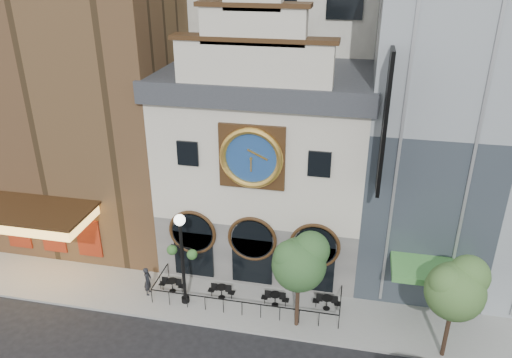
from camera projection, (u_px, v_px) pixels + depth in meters
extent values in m
plane|color=black|center=(237.00, 332.00, 26.67)|extent=(120.00, 120.00, 0.00)
cube|color=gray|center=(247.00, 301.00, 28.86)|extent=(44.00, 5.00, 0.15)
cube|color=#605E5B|center=(265.00, 224.00, 32.87)|extent=(12.00, 8.00, 4.00)
cube|color=beige|center=(266.00, 146.00, 30.55)|extent=(12.00, 8.00, 7.00)
cube|color=#2D3035|center=(267.00, 79.00, 28.82)|extent=(12.60, 8.60, 1.20)
cube|color=#362110|center=(252.00, 157.00, 26.55)|extent=(3.60, 0.25, 3.60)
cylinder|color=navy|center=(251.00, 158.00, 26.42)|extent=(3.10, 0.12, 3.10)
torus|color=#F7B848|center=(251.00, 158.00, 26.35)|extent=(3.46, 0.36, 3.46)
cube|color=brown|center=(78.00, 49.00, 32.65)|extent=(14.00, 12.00, 25.00)
cube|color=#FFBF59|center=(31.00, 216.00, 29.31)|extent=(7.00, 3.40, 0.70)
cube|color=#362110|center=(29.00, 209.00, 29.12)|extent=(7.40, 3.80, 0.15)
cube|color=maroon|center=(53.00, 234.00, 31.71)|extent=(5.60, 0.15, 2.60)
cube|color=gray|center=(493.00, 110.00, 28.84)|extent=(14.00, 12.00, 20.00)
cube|color=#4A9443|center=(436.00, 271.00, 25.83)|extent=(4.50, 2.40, 0.35)
cube|color=black|center=(385.00, 124.00, 23.40)|extent=(0.18, 1.60, 7.00)
cylinder|color=black|center=(172.00, 281.00, 29.30)|extent=(0.68, 0.68, 0.03)
cylinder|color=black|center=(172.00, 286.00, 29.45)|extent=(0.06, 0.06, 0.72)
cylinder|color=black|center=(221.00, 287.00, 28.75)|extent=(0.68, 0.68, 0.03)
cylinder|color=black|center=(221.00, 292.00, 28.91)|extent=(0.06, 0.06, 0.72)
cylinder|color=black|center=(275.00, 295.00, 28.14)|extent=(0.68, 0.68, 0.03)
cylinder|color=black|center=(275.00, 300.00, 28.30)|extent=(0.06, 0.06, 0.72)
cylinder|color=black|center=(327.00, 298.00, 27.86)|extent=(0.68, 0.68, 0.03)
cylinder|color=black|center=(327.00, 303.00, 28.01)|extent=(0.06, 0.06, 0.72)
imported|color=black|center=(148.00, 281.00, 29.04)|extent=(0.47, 0.67, 1.77)
cylinder|color=black|center=(183.00, 264.00, 27.63)|extent=(0.19, 0.19, 5.19)
cylinder|color=black|center=(185.00, 299.00, 28.66)|extent=(0.46, 0.46, 0.31)
sphere|color=white|center=(180.00, 220.00, 26.45)|extent=(0.62, 0.62, 0.62)
sphere|color=#335E25|center=(172.00, 250.00, 27.51)|extent=(0.58, 0.58, 0.58)
sphere|color=#335E25|center=(192.00, 254.00, 27.10)|extent=(0.58, 0.58, 0.58)
cylinder|color=#382619|center=(297.00, 302.00, 26.36)|extent=(0.22, 0.22, 3.02)
sphere|color=#275020|center=(299.00, 265.00, 25.36)|extent=(2.80, 2.80, 2.80)
sphere|color=#275020|center=(311.00, 250.00, 25.22)|extent=(1.94, 1.94, 1.94)
sphere|color=#275020|center=(290.00, 257.00, 25.02)|extent=(1.72, 1.72, 1.72)
cylinder|color=#382619|center=(447.00, 331.00, 24.36)|extent=(0.22, 0.22, 3.03)
sphere|color=#3A6026|center=(455.00, 291.00, 23.36)|extent=(2.81, 2.81, 2.81)
sphere|color=#3A6026|center=(469.00, 276.00, 23.23)|extent=(1.95, 1.95, 1.95)
sphere|color=#3A6026|center=(448.00, 284.00, 23.02)|extent=(1.73, 1.73, 1.73)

